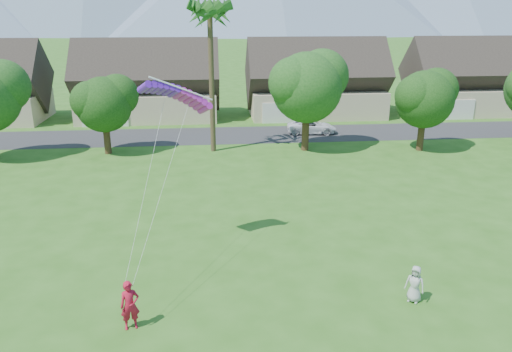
{
  "coord_description": "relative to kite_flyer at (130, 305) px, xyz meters",
  "views": [
    {
      "loc": [
        -2.22,
        -13.68,
        11.81
      ],
      "look_at": [
        0.0,
        10.0,
        3.8
      ],
      "focal_mm": 35.0,
      "sensor_mm": 36.0,
      "label": 1
    }
  ],
  "objects": [
    {
      "name": "street",
      "position": [
        5.5,
        30.78,
        -1.0
      ],
      "size": [
        90.0,
        7.0,
        0.01
      ],
      "primitive_type": "cube",
      "color": "#2D2D30",
      "rests_on": "ground"
    },
    {
      "name": "parked_car",
      "position": [
        13.29,
        30.78,
        -0.33
      ],
      "size": [
        5.01,
        2.65,
        1.34
      ],
      "primitive_type": "imported",
      "rotation": [
        0.0,
        0.0,
        1.48
      ],
      "color": "white",
      "rests_on": "ground"
    },
    {
      "name": "kite_flyer",
      "position": [
        0.0,
        0.0,
        0.0
      ],
      "size": [
        0.83,
        0.65,
        2.01
      ],
      "primitive_type": "imported",
      "rotation": [
        0.0,
        0.0,
        0.26
      ],
      "color": "#B6142E",
      "rests_on": "ground"
    },
    {
      "name": "parafoil_kite",
      "position": [
        1.74,
        7.01,
        7.02
      ],
      "size": [
        3.67,
        1.56,
        0.5
      ],
      "rotation": [
        0.0,
        0.0,
        0.38
      ],
      "color": "#651AC9",
      "rests_on": "ground"
    },
    {
      "name": "houses_row",
      "position": [
        5.99,
        39.77,
        2.44
      ],
      "size": [
        72.75,
        8.19,
        8.86
      ],
      "color": "beige",
      "rests_on": "ground"
    },
    {
      "name": "watcher",
      "position": [
        11.65,
        0.79,
        -0.18
      ],
      "size": [
        0.95,
        0.9,
        1.64
      ],
      "primitive_type": "imported",
      "rotation": [
        0.0,
        0.0,
        -0.64
      ],
      "color": "#B5B6B1",
      "rests_on": "ground"
    },
    {
      "name": "fan_palm",
      "position": [
        3.5,
        25.28,
        10.8
      ],
      "size": [
        3.0,
        3.0,
        13.8
      ],
      "color": "#4C3D26",
      "rests_on": "ground"
    },
    {
      "name": "tree_row",
      "position": [
        4.35,
        24.69,
        3.88
      ],
      "size": [
        62.27,
        6.67,
        8.45
      ],
      "color": "#47301C",
      "rests_on": "ground"
    }
  ]
}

